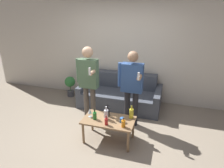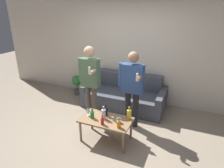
{
  "view_description": "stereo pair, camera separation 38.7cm",
  "coord_description": "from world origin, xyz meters",
  "px_view_note": "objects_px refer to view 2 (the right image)",
  "views": [
    {
      "loc": [
        1.2,
        -2.97,
        2.35
      ],
      "look_at": [
        0.14,
        0.49,
        0.95
      ],
      "focal_mm": 32.0,
      "sensor_mm": 36.0,
      "label": 1
    },
    {
      "loc": [
        1.57,
        -2.83,
        2.35
      ],
      "look_at": [
        0.14,
        0.49,
        0.95
      ],
      "focal_mm": 32.0,
      "sensor_mm": 36.0,
      "label": 2
    }
  ],
  "objects_px": {
    "coffee_table": "(106,122)",
    "bottle_orange": "(119,124)",
    "person_standing_right": "(132,85)",
    "person_standing_left": "(90,78)",
    "couch": "(125,95)"
  },
  "relations": [
    {
      "from": "coffee_table",
      "to": "bottle_orange",
      "type": "height_order",
      "value": "bottle_orange"
    },
    {
      "from": "person_standing_left",
      "to": "person_standing_right",
      "type": "xyz_separation_m",
      "value": [
        0.88,
        0.11,
        -0.05
      ]
    },
    {
      "from": "couch",
      "to": "person_standing_left",
      "type": "relative_size",
      "value": 1.22
    },
    {
      "from": "couch",
      "to": "person_standing_right",
      "type": "height_order",
      "value": "person_standing_right"
    },
    {
      "from": "bottle_orange",
      "to": "person_standing_right",
      "type": "relative_size",
      "value": 0.11
    },
    {
      "from": "coffee_table",
      "to": "person_standing_right",
      "type": "relative_size",
      "value": 0.59
    },
    {
      "from": "couch",
      "to": "bottle_orange",
      "type": "relative_size",
      "value": 11.42
    },
    {
      "from": "bottle_orange",
      "to": "person_standing_left",
      "type": "xyz_separation_m",
      "value": [
        -0.92,
        0.7,
        0.46
      ]
    },
    {
      "from": "coffee_table",
      "to": "bottle_orange",
      "type": "relative_size",
      "value": 5.37
    },
    {
      "from": "coffee_table",
      "to": "person_standing_right",
      "type": "height_order",
      "value": "person_standing_right"
    },
    {
      "from": "bottle_orange",
      "to": "person_standing_right",
      "type": "xyz_separation_m",
      "value": [
        -0.04,
        0.81,
        0.41
      ]
    },
    {
      "from": "person_standing_left",
      "to": "person_standing_right",
      "type": "height_order",
      "value": "person_standing_left"
    },
    {
      "from": "coffee_table",
      "to": "person_standing_left",
      "type": "height_order",
      "value": "person_standing_left"
    },
    {
      "from": "couch",
      "to": "person_standing_right",
      "type": "xyz_separation_m",
      "value": [
        0.43,
        -0.82,
        0.65
      ]
    },
    {
      "from": "couch",
      "to": "person_standing_left",
      "type": "xyz_separation_m",
      "value": [
        -0.44,
        -0.93,
        0.7
      ]
    }
  ]
}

